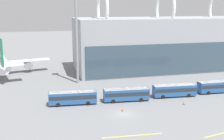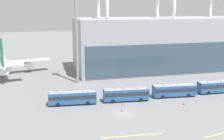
% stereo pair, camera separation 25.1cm
% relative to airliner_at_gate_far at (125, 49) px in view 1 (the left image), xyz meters
% --- Properties ---
extents(ground_plane, '(440.00, 440.00, 0.00)m').
position_rel_airliner_at_gate_far_xyz_m(ground_plane, '(-17.13, -56.15, -5.63)').
color(ground_plane, slate).
extents(terminal_building, '(111.76, 23.93, 29.99)m').
position_rel_airliner_at_gate_far_xyz_m(terminal_building, '(33.87, -15.01, 4.10)').
color(terminal_building, '#9EA3A8').
rests_on(terminal_building, ground_plane).
extents(airliner_at_gate_far, '(40.50, 40.33, 14.13)m').
position_rel_airliner_at_gate_far_xyz_m(airliner_at_gate_far, '(0.00, 0.00, 0.00)').
color(airliner_at_gate_far, white).
rests_on(airliner_at_gate_far, ground_plane).
extents(shuttle_bus_0, '(11.37, 3.54, 3.13)m').
position_rel_airliner_at_gate_far_xyz_m(shuttle_bus_0, '(-27.15, -47.45, -3.78)').
color(shuttle_bus_0, '#285693').
rests_on(shuttle_bus_0, ground_plane).
extents(shuttle_bus_1, '(11.37, 3.57, 3.13)m').
position_rel_airliner_at_gate_far_xyz_m(shuttle_bus_1, '(-14.14, -48.16, -3.78)').
color(shuttle_bus_1, '#285693').
rests_on(shuttle_bus_1, ground_plane).
extents(shuttle_bus_2, '(11.36, 3.48, 3.13)m').
position_rel_airliner_at_gate_far_xyz_m(shuttle_bus_2, '(-1.12, -47.94, -3.78)').
color(shuttle_bus_2, '#285693').
rests_on(shuttle_bus_2, ground_plane).
extents(shuttle_bus_3, '(11.27, 2.97, 3.13)m').
position_rel_airliner_at_gate_far_xyz_m(shuttle_bus_3, '(11.89, -47.61, -3.78)').
color(shuttle_bus_3, '#285693').
rests_on(shuttle_bus_3, ground_plane).
extents(floodlight_mast, '(2.09, 2.09, 30.30)m').
position_rel_airliner_at_gate_far_xyz_m(floodlight_mast, '(-23.45, -28.26, 11.05)').
color(floodlight_mast, gray).
rests_on(floodlight_mast, ground_plane).
extents(lane_stripe_0, '(11.12, 1.12, 0.01)m').
position_rel_airliner_at_gate_far_xyz_m(lane_stripe_0, '(-18.71, -66.73, -5.62)').
color(lane_stripe_0, yellow).
rests_on(lane_stripe_0, ground_plane).
extents(lane_stripe_1, '(10.23, 1.56, 0.01)m').
position_rel_airliner_at_gate_far_xyz_m(lane_stripe_1, '(-25.47, -47.28, -5.62)').
color(lane_stripe_1, yellow).
rests_on(lane_stripe_1, ground_plane).
extents(traffic_cone_0, '(0.45, 0.45, 0.77)m').
position_rel_airliner_at_gate_far_xyz_m(traffic_cone_0, '(-17.00, -54.48, -5.25)').
color(traffic_cone_0, black).
rests_on(traffic_cone_0, ground_plane).
extents(traffic_cone_2, '(0.49, 0.49, 0.72)m').
position_rel_airliner_at_gate_far_xyz_m(traffic_cone_2, '(-1.63, -53.98, -5.28)').
color(traffic_cone_2, black).
rests_on(traffic_cone_2, ground_plane).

